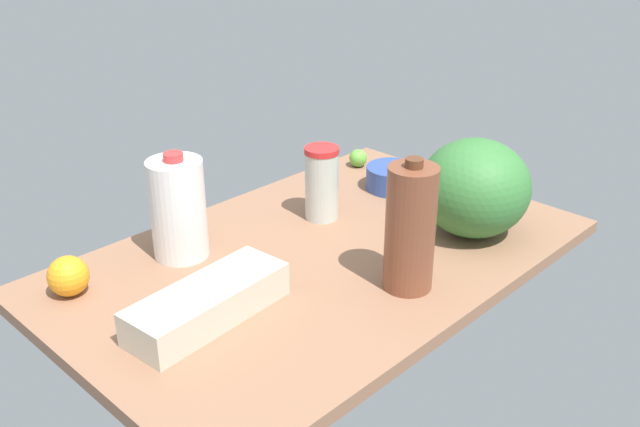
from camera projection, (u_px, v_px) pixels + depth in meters
countertop at (320, 259)px, 162.45cm from camera, size 120.00×76.00×3.00cm
chocolate_milk_jug at (410, 228)px, 143.18cm from camera, size 10.27×10.27×28.48cm
milk_jug at (178, 209)px, 156.40cm from camera, size 12.29×12.29×24.44cm
tumbler_cup at (322, 183)px, 174.73cm from camera, size 8.51×8.51×18.62cm
watermelon at (475, 188)px, 166.43cm from camera, size 25.91×25.91×23.20cm
egg_carton at (208, 303)px, 136.54cm from camera, size 34.51×14.66×7.03cm
mixing_bowl at (393, 178)px, 193.95cm from camera, size 14.49×14.49×6.33cm
lime_beside_bowl at (358, 158)px, 208.87cm from camera, size 5.22×5.22×5.22cm
orange_near_front at (68, 276)px, 144.37cm from camera, size 8.39×8.39×8.39cm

